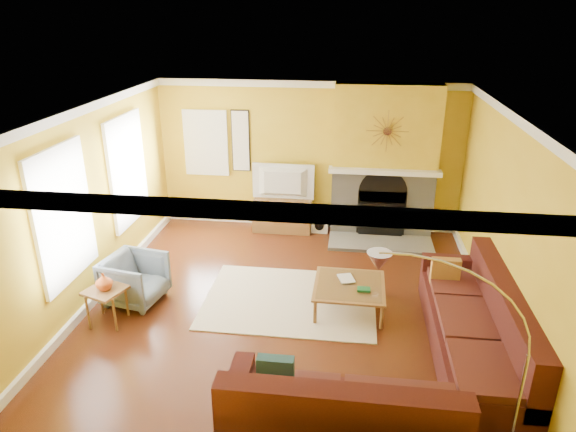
# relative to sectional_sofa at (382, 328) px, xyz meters

# --- Properties ---
(floor) EXTENTS (5.50, 6.00, 0.02)m
(floor) POSITION_rel_sectional_sofa_xyz_m (-1.22, 0.96, -0.46)
(floor) COLOR #602B14
(floor) RESTS_ON ground
(ceiling) EXTENTS (5.50, 6.00, 0.02)m
(ceiling) POSITION_rel_sectional_sofa_xyz_m (-1.22, 0.96, 2.26)
(ceiling) COLOR white
(ceiling) RESTS_ON ground
(wall_back) EXTENTS (5.50, 0.02, 2.70)m
(wall_back) POSITION_rel_sectional_sofa_xyz_m (-1.22, 3.97, 0.90)
(wall_back) COLOR gold
(wall_back) RESTS_ON ground
(wall_front) EXTENTS (5.50, 0.02, 2.70)m
(wall_front) POSITION_rel_sectional_sofa_xyz_m (-1.22, -2.05, 0.90)
(wall_front) COLOR gold
(wall_front) RESTS_ON ground
(wall_left) EXTENTS (0.02, 6.00, 2.70)m
(wall_left) POSITION_rel_sectional_sofa_xyz_m (-3.98, 0.96, 0.90)
(wall_left) COLOR gold
(wall_left) RESTS_ON ground
(wall_right) EXTENTS (0.02, 6.00, 2.70)m
(wall_right) POSITION_rel_sectional_sofa_xyz_m (1.54, 0.96, 0.90)
(wall_right) COLOR gold
(wall_right) RESTS_ON ground
(baseboard) EXTENTS (5.50, 6.00, 0.12)m
(baseboard) POSITION_rel_sectional_sofa_xyz_m (-1.22, 0.96, -0.39)
(baseboard) COLOR white
(baseboard) RESTS_ON floor
(crown_molding) EXTENTS (5.50, 6.00, 0.12)m
(crown_molding) POSITION_rel_sectional_sofa_xyz_m (-1.22, 0.96, 2.19)
(crown_molding) COLOR white
(crown_molding) RESTS_ON ceiling
(window_left_near) EXTENTS (0.06, 1.22, 1.72)m
(window_left_near) POSITION_rel_sectional_sofa_xyz_m (-3.94, 2.26, 1.05)
(window_left_near) COLOR white
(window_left_near) RESTS_ON wall_left
(window_left_far) EXTENTS (0.06, 1.22, 1.72)m
(window_left_far) POSITION_rel_sectional_sofa_xyz_m (-3.94, 0.36, 1.05)
(window_left_far) COLOR white
(window_left_far) RESTS_ON wall_left
(window_back) EXTENTS (0.82, 0.06, 1.22)m
(window_back) POSITION_rel_sectional_sofa_xyz_m (-3.12, 3.92, 1.10)
(window_back) COLOR white
(window_back) RESTS_ON wall_back
(wall_art) EXTENTS (0.34, 0.04, 1.14)m
(wall_art) POSITION_rel_sectional_sofa_xyz_m (-2.47, 3.93, 1.15)
(wall_art) COLOR white
(wall_art) RESTS_ON wall_back
(fireplace) EXTENTS (1.80, 0.40, 2.70)m
(fireplace) POSITION_rel_sectional_sofa_xyz_m (0.13, 3.76, 0.90)
(fireplace) COLOR gray
(fireplace) RESTS_ON floor
(mantel) EXTENTS (1.92, 0.22, 0.08)m
(mantel) POSITION_rel_sectional_sofa_xyz_m (0.13, 3.52, 0.80)
(mantel) COLOR white
(mantel) RESTS_ON fireplace
(hearth) EXTENTS (1.80, 0.70, 0.06)m
(hearth) POSITION_rel_sectional_sofa_xyz_m (0.13, 3.21, -0.42)
(hearth) COLOR gray
(hearth) RESTS_ON floor
(sunburst) EXTENTS (0.70, 0.04, 0.70)m
(sunburst) POSITION_rel_sectional_sofa_xyz_m (0.13, 3.53, 1.50)
(sunburst) COLOR olive
(sunburst) RESTS_ON fireplace
(rug) EXTENTS (2.40, 1.80, 0.02)m
(rug) POSITION_rel_sectional_sofa_xyz_m (-1.22, 1.19, -0.44)
(rug) COLOR beige
(rug) RESTS_ON floor
(sectional_sofa) EXTENTS (3.05, 3.48, 0.90)m
(sectional_sofa) POSITION_rel_sectional_sofa_xyz_m (0.00, 0.00, 0.00)
(sectional_sofa) COLOR #471916
(sectional_sofa) RESTS_ON floor
(coffee_table) EXTENTS (0.97, 0.97, 0.38)m
(coffee_table) POSITION_rel_sectional_sofa_xyz_m (-0.39, 1.09, -0.26)
(coffee_table) COLOR white
(coffee_table) RESTS_ON floor
(media_console) EXTENTS (1.07, 0.48, 0.59)m
(media_console) POSITION_rel_sectional_sofa_xyz_m (-1.67, 3.67, -0.16)
(media_console) COLOR olive
(media_console) RESTS_ON floor
(tv) EXTENTS (1.14, 0.17, 0.66)m
(tv) POSITION_rel_sectional_sofa_xyz_m (-1.67, 3.67, 0.46)
(tv) COLOR black
(tv) RESTS_ON media_console
(subwoofer) EXTENTS (0.31, 0.31, 0.31)m
(subwoofer) POSITION_rel_sectional_sofa_xyz_m (-0.97, 3.71, -0.30)
(subwoofer) COLOR white
(subwoofer) RESTS_ON floor
(armchair) EXTENTS (0.88, 0.86, 0.69)m
(armchair) POSITION_rel_sectional_sofa_xyz_m (-3.37, 0.91, -0.11)
(armchair) COLOR slate
(armchair) RESTS_ON floor
(side_table) EXTENTS (0.57, 0.57, 0.50)m
(side_table) POSITION_rel_sectional_sofa_xyz_m (-3.52, 0.35, -0.20)
(side_table) COLOR olive
(side_table) RESTS_ON floor
(vase) EXTENTS (0.23, 0.23, 0.23)m
(vase) POSITION_rel_sectional_sofa_xyz_m (-3.52, 0.35, 0.16)
(vase) COLOR #D8591E
(vase) RESTS_ON side_table
(book) EXTENTS (0.27, 0.32, 0.03)m
(book) POSITION_rel_sectional_sofa_xyz_m (-0.53, 1.19, -0.06)
(book) COLOR white
(book) RESTS_ON coffee_table
(arc_lamp) EXTENTS (1.34, 0.36, 2.11)m
(arc_lamp) POSITION_rel_sectional_sofa_xyz_m (0.48, -1.45, 0.60)
(arc_lamp) COLOR silver
(arc_lamp) RESTS_ON floor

